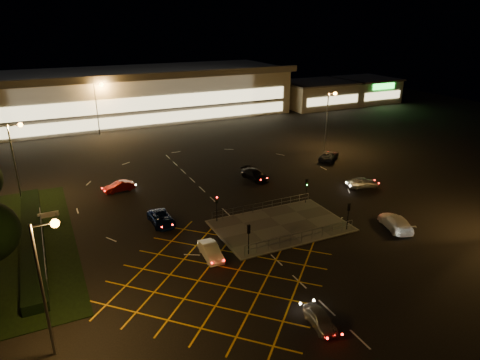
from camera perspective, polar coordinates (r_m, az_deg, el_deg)
name	(u,v)px	position (r m, az deg, el deg)	size (l,w,h in m)	color
ground	(256,222)	(48.79, 2.18, -5.65)	(180.00, 180.00, 0.00)	black
pedestrian_island	(280,226)	(48.10, 5.42, -6.07)	(14.00, 9.00, 0.12)	#4C4944
hedge	(32,238)	(49.43, -25.97, -6.91)	(2.00, 26.00, 1.00)	black
supermarket	(133,94)	(103.90, -14.14, 11.12)	(72.00, 26.50, 10.50)	beige
retail_unit_a	(317,94)	(115.46, 10.19, 11.28)	(18.80, 14.80, 6.35)	beige
retail_unit_b	(365,89)	(125.35, 16.30, 11.52)	(14.80, 14.80, 6.35)	beige
streetlight_sw	(46,271)	(30.61, -24.41, -10.98)	(1.78, 0.56, 10.03)	slate
streetlight_nw	(16,151)	(58.64, -27.66, 3.40)	(1.78, 0.56, 10.03)	slate
streetlight_ne	(329,113)	(75.37, 11.82, 8.77)	(1.78, 0.56, 10.03)	slate
streetlight_far_left	(98,101)	(88.56, -18.38, 9.92)	(1.78, 0.56, 10.03)	slate
streetlight_far_right	(273,87)	(103.29, 4.38, 12.32)	(1.78, 0.56, 10.03)	slate
signal_sw	(249,233)	(41.34, 1.16, -7.13)	(0.28, 0.30, 3.15)	black
signal_se	(348,211)	(47.43, 14.26, -3.97)	(0.28, 0.30, 3.15)	black
signal_nw	(217,203)	(47.89, -3.14, -3.07)	(0.28, 0.30, 3.15)	black
signal_ne	(307,186)	(53.23, 8.87, -0.78)	(0.28, 0.30, 3.15)	black
car_near_silver	(320,319)	(34.22, 10.63, -17.75)	(1.44, 3.57, 1.22)	silver
car_queue_white	(211,251)	(41.85, -3.94, -9.44)	(1.44, 4.14, 1.37)	silver
car_left_blue	(161,219)	(48.89, -10.45, -5.08)	(2.23, 4.83, 1.34)	#0B1A47
car_far_dkgrey	(255,175)	(61.18, 1.97, 0.71)	(1.99, 4.89, 1.42)	black
car_right_silver	(363,182)	(60.57, 16.03, -0.32)	(1.72, 4.28, 1.46)	silver
car_circ_red	(119,187)	(59.24, -15.83, -0.85)	(1.40, 4.02, 1.33)	maroon
car_east_grey	(329,156)	(71.22, 11.76, 3.20)	(2.34, 5.07, 1.41)	black
car_approach_white	(396,222)	(50.07, 20.04, -5.30)	(2.14, 5.27, 1.53)	silver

